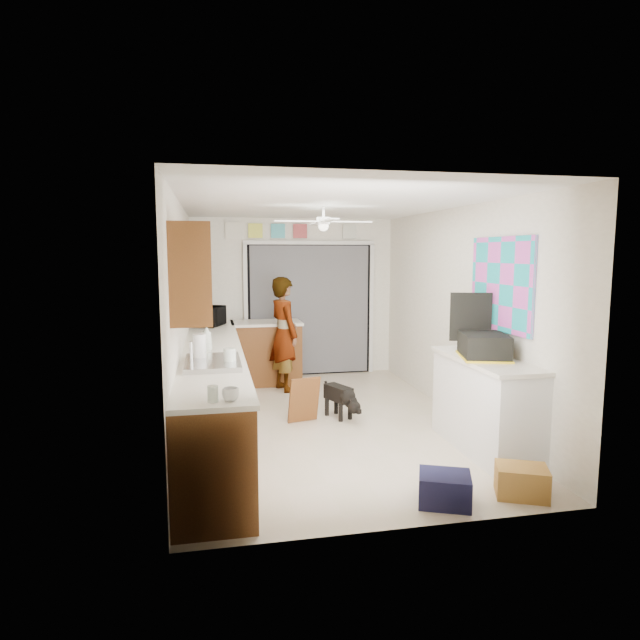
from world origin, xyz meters
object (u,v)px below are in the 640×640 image
cardboard_box (522,481)px  man (284,334)px  paper_towel_roll (200,348)px  dog (338,400)px  cup (231,394)px  suitcase (484,346)px  microwave (209,316)px  navy_crate (445,489)px  soap_bottle (207,338)px

cardboard_box → man: size_ratio=0.24×
paper_towel_roll → dog: 2.04m
cup → man: bearing=76.9°
cup → dog: bearing=60.6°
paper_towel_roll → suitcase: paper_towel_roll is taller
dog → microwave: bearing=110.9°
cardboard_box → suitcase: bearing=80.1°
navy_crate → suitcase: bearing=50.3°
dog → navy_crate: bearing=-105.9°
cardboard_box → dog: bearing=112.6°
cardboard_box → cup: bearing=-178.8°
microwave → paper_towel_roll: bearing=-159.8°
cup → cardboard_box: bearing=1.2°
cup → man: (0.88, 3.80, -0.17)m
paper_towel_roll → navy_crate: paper_towel_roll is taller
soap_bottle → suitcase: (2.67, -0.89, -0.02)m
microwave → man: size_ratio=0.30×
navy_crate → soap_bottle: bearing=133.6°
man → dog: man is taller
paper_towel_roll → suitcase: size_ratio=0.47×
navy_crate → cup: bearing=-178.3°
soap_bottle → suitcase: size_ratio=0.51×
cup → navy_crate: (1.65, 0.05, -0.87)m
cup → microwave: bearing=92.4°
cardboard_box → dog: dog is taller
microwave → suitcase: (2.65, -2.86, -0.02)m
microwave → soap_bottle: 1.96m
paper_towel_roll → microwave: bearing=88.3°
soap_bottle → dog: soap_bottle is taller
suitcase → dog: 1.94m
paper_towel_roll → cardboard_box: size_ratio=0.66×
soap_bottle → cup: soap_bottle is taller
cup → dog: size_ratio=0.21×
microwave → paper_towel_roll: 2.51m
cup → navy_crate: bearing=1.7°
paper_towel_roll → man: 2.64m
suitcase → man: 3.18m
navy_crate → man: bearing=101.5°
dog → cup: bearing=-142.7°
soap_bottle → navy_crate: size_ratio=0.72×
paper_towel_roll → dog: size_ratio=0.47×
navy_crate → dog: 2.35m
cup → paper_towel_roll: 1.44m
suitcase → dog: size_ratio=1.00×
soap_bottle → cup: bearing=-84.9°
navy_crate → dog: size_ratio=0.72×
cup → suitcase: 2.71m
microwave → navy_crate: (1.81, -3.88, -0.96)m
microwave → man: bearing=-75.1°
cup → paper_towel_roll: paper_towel_roll is taller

